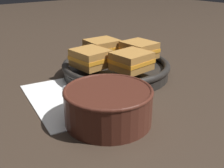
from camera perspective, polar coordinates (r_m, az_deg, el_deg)
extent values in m
plane|color=#382B21|center=(0.69, -1.79, -1.83)|extent=(4.00, 4.00, 0.00)
cube|color=white|center=(0.68, -6.57, -2.43)|extent=(0.30, 0.27, 0.00)
cylinder|color=#4C2319|center=(0.55, -0.77, -4.48)|extent=(0.17, 0.17, 0.07)
cylinder|color=gold|center=(0.54, -0.78, -2.43)|extent=(0.15, 0.15, 0.01)
torus|color=#4C2319|center=(0.54, -0.79, -1.37)|extent=(0.18, 0.18, 0.01)
cube|color=#B7B7BC|center=(0.68, -7.57, -1.76)|extent=(0.10, 0.01, 0.01)
ellipsoid|color=#B7B7BC|center=(0.63, -4.10, -3.81)|extent=(0.05, 0.03, 0.01)
cylinder|color=black|center=(0.80, 0.80, 2.55)|extent=(0.30, 0.30, 0.02)
torus|color=black|center=(0.80, 0.80, 3.97)|extent=(0.30, 0.30, 0.02)
cube|color=black|center=(1.00, 2.18, 7.68)|extent=(0.11, 0.11, 0.01)
cube|color=#B27A38|center=(0.73, 4.11, 3.61)|extent=(0.09, 0.10, 0.02)
cube|color=orange|center=(0.72, 4.14, 4.66)|extent=(0.09, 0.10, 0.01)
cube|color=#B27A38|center=(0.72, 4.18, 5.72)|extent=(0.09, 0.10, 0.02)
cube|color=#B27A38|center=(0.83, 5.49, 6.03)|extent=(0.09, 0.08, 0.02)
cube|color=orange|center=(0.83, 5.52, 6.95)|extent=(0.09, 0.09, 0.01)
cube|color=#B27A38|center=(0.82, 5.56, 7.89)|extent=(0.09, 0.08, 0.02)
cube|color=#B27A38|center=(0.86, -2.01, 6.56)|extent=(0.08, 0.09, 0.02)
cube|color=orange|center=(0.85, -2.02, 7.47)|extent=(0.09, 0.10, 0.01)
cube|color=#B27A38|center=(0.85, -2.03, 8.38)|extent=(0.08, 0.09, 0.02)
cube|color=#B27A38|center=(0.75, -4.35, 4.27)|extent=(0.10, 0.09, 0.02)
cube|color=orange|center=(0.75, -4.38, 5.29)|extent=(0.10, 0.09, 0.01)
cube|color=#B27A38|center=(0.74, -4.41, 6.32)|extent=(0.10, 0.09, 0.02)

